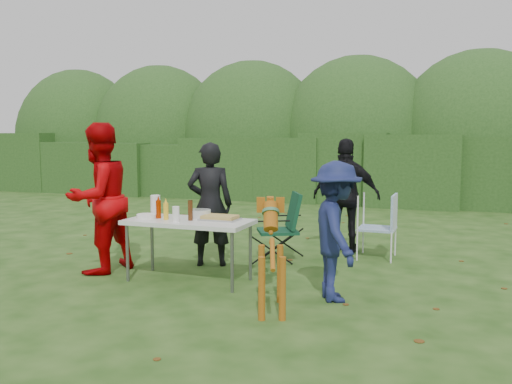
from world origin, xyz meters
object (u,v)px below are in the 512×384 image
(camping_chair, at_px, (278,227))
(lawn_chair, at_px, (377,226))
(dog, at_px, (271,259))
(ketchup_bottle, at_px, (158,209))
(child, at_px, (336,231))
(paper_towel_roll, at_px, (155,206))
(person_red_jacket, at_px, (99,198))
(mustard_bottle, at_px, (166,211))
(person_cook, at_px, (210,204))
(folding_table, at_px, (189,224))
(beer_bottle, at_px, (190,210))
(person_black_puffy, at_px, (346,196))

(camping_chair, relative_size, lawn_chair, 1.04)
(dog, height_order, ketchup_bottle, dog)
(child, height_order, paper_towel_roll, child)
(person_red_jacket, height_order, mustard_bottle, person_red_jacket)
(person_cook, distance_m, ketchup_bottle, 0.87)
(person_cook, relative_size, paper_towel_roll, 6.36)
(paper_towel_roll, bearing_deg, mustard_bottle, -38.75)
(person_cook, height_order, camping_chair, person_cook)
(folding_table, relative_size, person_cook, 0.91)
(folding_table, bearing_deg, beer_bottle, -39.35)
(person_red_jacket, distance_m, lawn_chair, 3.82)
(dog, bearing_deg, beer_bottle, 41.03)
(person_cook, distance_m, child, 2.12)
(beer_bottle, bearing_deg, folding_table, 140.65)
(mustard_bottle, distance_m, beer_bottle, 0.31)
(mustard_bottle, bearing_deg, person_red_jacket, 176.59)
(dog, bearing_deg, child, -61.31)
(camping_chair, height_order, ketchup_bottle, camping_chair)
(child, bearing_deg, ketchup_bottle, 60.65)
(person_cook, xyz_separation_m, person_black_puffy, (1.54, 1.46, 0.02))
(lawn_chair, relative_size, ketchup_bottle, 4.23)
(person_cook, xyz_separation_m, lawn_chair, (2.04, 1.22, -0.36))
(child, relative_size, mustard_bottle, 7.39)
(person_red_jacket, bearing_deg, person_cook, 137.56)
(child, distance_m, paper_towel_roll, 2.36)
(person_black_puffy, relative_size, camping_chair, 1.76)
(dog, bearing_deg, ketchup_bottle, 47.25)
(person_black_puffy, relative_size, ketchup_bottle, 7.72)
(person_red_jacket, distance_m, ketchup_bottle, 0.87)
(dog, bearing_deg, person_cook, 22.21)
(child, xyz_separation_m, camping_chair, (-1.13, 1.46, -0.26))
(mustard_bottle, bearing_deg, lawn_chair, 43.69)
(person_cook, relative_size, beer_bottle, 6.89)
(beer_bottle, bearing_deg, mustard_bottle, -171.64)
(paper_towel_roll, bearing_deg, beer_bottle, -17.09)
(folding_table, relative_size, dog, 1.35)
(folding_table, xyz_separation_m, beer_bottle, (0.04, -0.03, 0.17))
(person_cook, height_order, dog, person_cook)
(dog, relative_size, beer_bottle, 4.63)
(dog, distance_m, ketchup_bottle, 1.86)
(ketchup_bottle, bearing_deg, lawn_chair, 41.12)
(person_black_puffy, xyz_separation_m, mustard_bottle, (-1.70, -2.35, -0.01))
(child, xyz_separation_m, lawn_chair, (0.13, 2.15, -0.27))
(person_black_puffy, xyz_separation_m, dog, (-0.15, -2.99, -0.32))
(dog, bearing_deg, lawn_chair, -33.39)
(dog, relative_size, ketchup_bottle, 5.05)
(mustard_bottle, bearing_deg, child, -1.50)
(folding_table, distance_m, paper_towel_roll, 0.59)
(lawn_chair, relative_size, mustard_bottle, 4.65)
(camping_chair, distance_m, mustard_bottle, 1.73)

